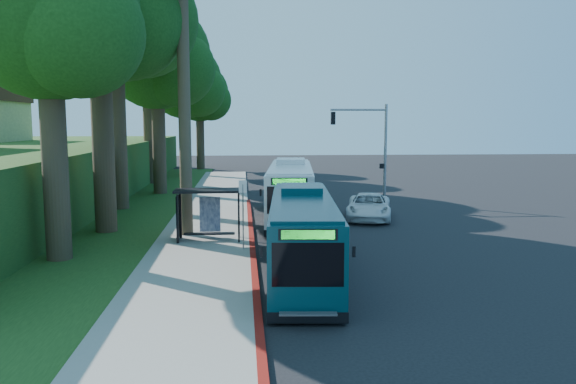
{
  "coord_description": "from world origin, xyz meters",
  "views": [
    {
      "loc": [
        -5.41,
        -29.44,
        5.65
      ],
      "look_at": [
        -2.92,
        1.0,
        1.9
      ],
      "focal_mm": 35.0,
      "sensor_mm": 36.0,
      "label": 1
    }
  ],
  "objects": [
    {
      "name": "tree_6",
      "position": [
        -12.91,
        -6.01,
        9.71
      ],
      "size": [
        7.56,
        7.2,
        13.74
      ],
      "color": "#382B1E",
      "rests_on": "ground"
    },
    {
      "name": "sidewalk",
      "position": [
        -7.3,
        0.0,
        0.06
      ],
      "size": [
        4.5,
        70.0,
        0.12
      ],
      "primitive_type": "cube",
      "color": "gray",
      "rests_on": "ground"
    },
    {
      "name": "tree_3",
      "position": [
        -13.88,
        23.98,
        11.98
      ],
      "size": [
        10.08,
        9.6,
        17.28
      ],
      "color": "#382B1E",
      "rests_on": "ground"
    },
    {
      "name": "bus_shelter",
      "position": [
        -7.26,
        -2.86,
        1.81
      ],
      "size": [
        3.2,
        1.51,
        2.55
      ],
      "color": "black",
      "rests_on": "ground"
    },
    {
      "name": "tree_5",
      "position": [
        -10.41,
        39.99,
        8.96
      ],
      "size": [
        7.35,
        7.0,
        12.86
      ],
      "color": "#382B1E",
      "rests_on": "ground"
    },
    {
      "name": "traffic_signal_pole",
      "position": [
        3.78,
        10.0,
        4.42
      ],
      "size": [
        4.1,
        0.3,
        7.0
      ],
      "color": "gray",
      "rests_on": "ground"
    },
    {
      "name": "stop_sign_pole",
      "position": [
        -5.4,
        -5.0,
        2.08
      ],
      "size": [
        0.35,
        0.06,
        3.17
      ],
      "color": "gray",
      "rests_on": "ground"
    },
    {
      "name": "tree_2",
      "position": [
        -11.89,
        15.98,
        10.48
      ],
      "size": [
        8.82,
        8.4,
        15.12
      ],
      "color": "#382B1E",
      "rests_on": "ground"
    },
    {
      "name": "grass_verge",
      "position": [
        -13.0,
        5.0,
        0.03
      ],
      "size": [
        8.0,
        70.0,
        0.06
      ],
      "primitive_type": "cube",
      "color": "#234719",
      "rests_on": "ground"
    },
    {
      "name": "tree_1",
      "position": [
        -13.37,
        7.98,
        12.73
      ],
      "size": [
        10.5,
        10.0,
        18.26
      ],
      "color": "#382B1E",
      "rests_on": "ground"
    },
    {
      "name": "white_bus",
      "position": [
        -2.59,
        3.32,
        1.69
      ],
      "size": [
        3.6,
        11.83,
        3.47
      ],
      "rotation": [
        0.0,
        0.0,
        -0.1
      ],
      "color": "white",
      "rests_on": "ground"
    },
    {
      "name": "tree_4",
      "position": [
        -11.4,
        31.98,
        9.73
      ],
      "size": [
        8.4,
        8.0,
        14.14
      ],
      "color": "#382B1E",
      "rests_on": "ground"
    },
    {
      "name": "red_curb",
      "position": [
        -5.0,
        -4.0,
        0.07
      ],
      "size": [
        0.25,
        30.0,
        0.13
      ],
      "primitive_type": "cube",
      "color": "maroon",
      "rests_on": "ground"
    },
    {
      "name": "tree_0",
      "position": [
        -12.4,
        -0.02,
        11.2
      ],
      "size": [
        8.4,
        8.0,
        15.7
      ],
      "color": "#382B1E",
      "rests_on": "ground"
    },
    {
      "name": "teal_bus",
      "position": [
        -3.21,
        -9.04,
        1.56
      ],
      "size": [
        3.13,
        10.87,
        3.2
      ],
      "rotation": [
        0.0,
        0.0,
        -0.08
      ],
      "color": "#0B343D",
      "rests_on": "ground"
    },
    {
      "name": "ground",
      "position": [
        0.0,
        0.0,
        0.0
      ],
      "size": [
        140.0,
        140.0,
        0.0
      ],
      "primitive_type": "plane",
      "color": "black",
      "rests_on": "ground"
    },
    {
      "name": "pickup",
      "position": [
        2.05,
        2.93,
        0.75
      ],
      "size": [
        3.7,
        5.83,
        1.5
      ],
      "primitive_type": "imported",
      "rotation": [
        0.0,
        0.0,
        -0.24
      ],
      "color": "white",
      "rests_on": "ground"
    }
  ]
}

